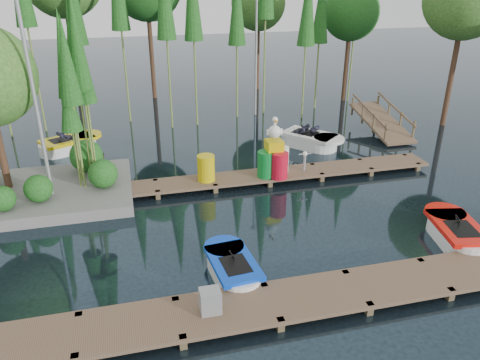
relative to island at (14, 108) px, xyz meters
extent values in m
plane|color=#1D2C36|center=(6.30, -3.29, -3.18)|extent=(90.00, 90.00, 0.00)
cube|color=brown|center=(6.30, -7.79, -2.93)|extent=(18.00, 1.50, 0.10)
cube|color=brown|center=(2.00, -7.16, -3.13)|extent=(0.16, 0.16, 0.50)
cube|color=brown|center=(4.15, -8.42, -3.13)|extent=(0.16, 0.16, 0.50)
cube|color=brown|center=(4.15, -7.16, -3.13)|extent=(0.16, 0.16, 0.50)
cube|color=brown|center=(6.30, -8.42, -3.13)|extent=(0.16, 0.16, 0.50)
cube|color=brown|center=(6.30, -7.16, -3.13)|extent=(0.16, 0.16, 0.50)
cube|color=brown|center=(8.45, -8.42, -3.13)|extent=(0.16, 0.16, 0.50)
cube|color=brown|center=(8.45, -7.16, -3.13)|extent=(0.16, 0.16, 0.50)
cube|color=brown|center=(10.60, -8.42, -3.13)|extent=(0.16, 0.16, 0.50)
cube|color=brown|center=(10.60, -7.16, -3.13)|extent=(0.16, 0.16, 0.50)
cube|color=brown|center=(7.30, -0.79, -2.93)|extent=(15.00, 1.20, 0.10)
cube|color=brown|center=(0.20, -1.27, -3.13)|extent=(0.16, 0.16, 0.50)
cube|color=brown|center=(0.20, -0.31, -3.13)|extent=(0.16, 0.16, 0.50)
cube|color=brown|center=(2.23, -1.27, -3.13)|extent=(0.16, 0.16, 0.50)
cube|color=brown|center=(2.23, -0.31, -3.13)|extent=(0.16, 0.16, 0.50)
cube|color=brown|center=(4.26, -1.27, -3.13)|extent=(0.16, 0.16, 0.50)
cube|color=brown|center=(4.26, -0.31, -3.13)|extent=(0.16, 0.16, 0.50)
cube|color=brown|center=(6.28, -1.27, -3.13)|extent=(0.16, 0.16, 0.50)
cube|color=brown|center=(6.28, -0.31, -3.13)|extent=(0.16, 0.16, 0.50)
cube|color=brown|center=(8.31, -1.27, -3.13)|extent=(0.16, 0.16, 0.50)
cube|color=brown|center=(8.31, -0.31, -3.13)|extent=(0.16, 0.16, 0.50)
cube|color=brown|center=(10.34, -1.27, -3.13)|extent=(0.16, 0.16, 0.50)
cube|color=brown|center=(10.34, -0.31, -3.13)|extent=(0.16, 0.16, 0.50)
cube|color=brown|center=(12.37, -1.27, -3.13)|extent=(0.16, 0.16, 0.50)
cube|color=brown|center=(12.37, -0.31, -3.13)|extent=(0.16, 0.16, 0.50)
cube|color=brown|center=(14.40, -1.27, -3.13)|extent=(0.16, 0.16, 0.50)
cube|color=brown|center=(14.40, -0.31, -3.13)|extent=(0.16, 0.16, 0.50)
cube|color=slate|center=(0.30, -0.29, -3.00)|extent=(6.20, 4.20, 0.42)
sphere|color=#215D1D|center=(0.50, -1.29, -2.34)|extent=(0.90, 0.90, 0.90)
sphere|color=#215D1D|center=(1.90, 0.91, -2.19)|extent=(1.20, 1.20, 1.20)
sphere|color=#215D1D|center=(-0.50, -1.69, -2.39)|extent=(0.80, 0.80, 0.80)
sphere|color=#215D1D|center=(2.50, -0.69, -2.29)|extent=(1.00, 1.00, 1.00)
cylinder|color=olive|center=(2.04, 0.27, -0.22)|extent=(0.07, 0.07, 5.93)
cone|color=#215D1D|center=(2.04, 0.27, 1.86)|extent=(0.70, 0.70, 2.97)
cylinder|color=olive|center=(1.73, 0.11, -0.35)|extent=(0.07, 0.07, 5.66)
cone|color=#215D1D|center=(1.73, 0.11, 1.63)|extent=(0.70, 0.70, 2.83)
cylinder|color=olive|center=(2.23, 0.30, -0.57)|extent=(0.07, 0.07, 5.22)
cone|color=#215D1D|center=(2.23, 0.30, 1.26)|extent=(0.70, 0.70, 2.61)
cylinder|color=olive|center=(1.85, -0.51, -0.42)|extent=(0.07, 0.07, 5.53)
cone|color=#215D1D|center=(1.85, -0.51, 1.52)|extent=(0.70, 0.70, 2.76)
cylinder|color=olive|center=(1.71, -0.39, -1.18)|extent=(0.07, 0.07, 4.01)
cone|color=#215D1D|center=(1.71, -0.39, 0.23)|extent=(0.70, 0.70, 2.01)
cylinder|color=olive|center=(2.17, 0.16, -0.13)|extent=(0.07, 0.07, 6.11)
cone|color=#215D1D|center=(2.17, 0.16, 2.01)|extent=(0.70, 0.70, 3.05)
cylinder|color=#442B1D|center=(19.04, 3.61, -0.15)|extent=(0.26, 0.26, 6.06)
cylinder|color=#442B1D|center=(16.28, 9.35, -0.67)|extent=(0.26, 0.26, 5.02)
sphere|color=#215D1D|center=(16.28, 9.35, 1.84)|extent=(3.16, 3.16, 3.16)
cylinder|color=#442B1D|center=(12.04, 13.41, -0.53)|extent=(0.26, 0.26, 5.31)
sphere|color=#43772A|center=(12.04, 13.41, 2.12)|extent=(3.34, 3.34, 3.34)
cylinder|color=#442B1D|center=(5.30, 12.74, 0.05)|extent=(0.26, 0.26, 6.46)
cylinder|color=#442B1D|center=(0.88, 12.71, 0.24)|extent=(0.26, 0.26, 6.85)
cylinder|color=olive|center=(-0.41, 7.53, 1.65)|extent=(0.09, 0.09, 9.66)
cylinder|color=olive|center=(1.62, 8.54, 0.66)|extent=(0.09, 0.09, 7.69)
cylinder|color=olive|center=(3.67, 8.19, 1.31)|extent=(0.09, 0.09, 8.99)
cylinder|color=olive|center=(5.66, 6.58, 1.03)|extent=(0.09, 0.09, 8.44)
cylinder|color=olive|center=(6.95, 6.71, 0.93)|extent=(0.09, 0.09, 8.22)
cylinder|color=olive|center=(9.25, 7.58, 0.52)|extent=(0.09, 0.09, 7.41)
cone|color=#215D1D|center=(9.25, 7.58, 2.59)|extent=(0.90, 0.90, 4.07)
cylinder|color=olive|center=(10.79, 7.80, 1.70)|extent=(0.09, 0.09, 9.77)
cylinder|color=olive|center=(12.54, 6.54, 0.52)|extent=(0.09, 0.09, 7.40)
cone|color=#215D1D|center=(12.54, 6.54, 2.59)|extent=(0.90, 0.90, 4.07)
cylinder|color=olive|center=(13.93, 8.13, 0.39)|extent=(0.09, 0.09, 7.14)
cone|color=#215D1D|center=(13.93, 8.13, 2.39)|extent=(0.90, 0.90, 3.93)
cylinder|color=olive|center=(16.47, 9.13, 1.12)|extent=(0.09, 0.09, 8.61)
cylinder|color=gray|center=(0.80, -0.79, 0.32)|extent=(0.12, 0.12, 7.00)
cylinder|color=gray|center=(10.30, 7.71, 0.32)|extent=(0.12, 0.12, 7.00)
cube|color=brown|center=(15.30, 3.21, -2.63)|extent=(1.50, 3.94, 0.95)
cube|color=brown|center=(14.60, 1.61, -2.59)|extent=(0.08, 0.08, 0.90)
cube|color=brown|center=(14.60, 2.71, -2.48)|extent=(0.08, 0.08, 0.90)
cube|color=brown|center=(14.60, 3.81, -2.37)|extent=(0.08, 0.08, 0.90)
cube|color=brown|center=(14.60, 4.91, -2.26)|extent=(0.08, 0.08, 0.90)
cube|color=brown|center=(14.60, 3.21, -2.03)|extent=(0.06, 3.54, 0.83)
cube|color=brown|center=(16.00, 1.61, -2.59)|extent=(0.08, 0.08, 0.90)
cube|color=brown|center=(16.00, 2.71, -2.48)|extent=(0.08, 0.08, 0.90)
cube|color=brown|center=(16.00, 3.81, -2.37)|extent=(0.08, 0.08, 0.90)
cube|color=brown|center=(16.00, 4.91, -2.26)|extent=(0.08, 0.08, 0.90)
cube|color=brown|center=(16.00, 3.21, -2.03)|extent=(0.06, 3.54, 0.83)
cube|color=white|center=(5.74, -6.29, -3.01)|extent=(1.15, 1.16, 0.49)
cylinder|color=white|center=(5.69, -5.76, -3.01)|extent=(1.15, 1.15, 0.49)
cylinder|color=white|center=(5.79, -6.82, -3.01)|extent=(1.15, 1.15, 0.49)
cube|color=#073CC6|center=(5.74, -6.29, -2.74)|extent=(1.24, 1.94, 0.12)
cylinder|color=#073CC6|center=(5.67, -5.51, -2.74)|extent=(1.17, 1.17, 0.12)
cube|color=black|center=(5.76, -6.47, -2.70)|extent=(0.73, 0.93, 0.05)
torus|color=black|center=(5.73, -6.16, -2.56)|extent=(0.15, 0.25, 0.23)
cube|color=white|center=(12.42, -6.21, -2.99)|extent=(1.39, 1.40, 0.54)
cylinder|color=white|center=(12.54, -5.63, -2.99)|extent=(1.39, 1.39, 0.54)
cylinder|color=white|center=(12.31, -6.80, -2.99)|extent=(1.39, 1.39, 0.54)
cube|color=red|center=(12.42, -6.21, -2.69)|extent=(1.58, 2.25, 0.14)
cylinder|color=red|center=(12.59, -5.37, -2.69)|extent=(1.42, 1.42, 0.14)
cube|color=black|center=(12.38, -6.41, -2.65)|extent=(0.91, 1.10, 0.06)
torus|color=black|center=(12.45, -6.07, -2.50)|extent=(0.20, 0.29, 0.26)
cube|color=white|center=(0.89, 4.33, -2.98)|extent=(1.68, 1.67, 0.56)
cylinder|color=white|center=(1.44, 4.62, -2.98)|extent=(1.67, 1.67, 0.56)
cylinder|color=white|center=(0.35, 4.04, -2.98)|extent=(1.67, 1.67, 0.56)
cube|color=gold|center=(0.89, 4.33, -2.67)|extent=(2.49, 2.12, 0.14)
cylinder|color=gold|center=(1.69, 4.76, -2.67)|extent=(1.70, 1.70, 0.14)
cube|color=black|center=(0.71, 4.23, -2.62)|extent=(1.26, 1.15, 0.06)
torus|color=black|center=(1.03, 4.40, -2.46)|extent=(0.32, 0.27, 0.27)
imported|color=#1E1E2D|center=(0.67, 4.21, -2.37)|extent=(0.55, 0.50, 1.00)
cube|color=white|center=(11.26, 2.34, -2.97)|extent=(1.84, 1.84, 0.60)
cylinder|color=white|center=(11.69, 1.84, -2.97)|extent=(1.83, 1.83, 0.60)
cylinder|color=white|center=(10.84, 2.84, -2.97)|extent=(1.83, 1.83, 0.60)
cube|color=white|center=(11.26, 2.34, -2.64)|extent=(2.47, 2.58, 0.15)
cylinder|color=white|center=(11.88, 1.61, -2.64)|extent=(1.87, 1.87, 0.15)
cube|color=black|center=(11.13, 2.50, -2.59)|extent=(1.31, 1.34, 0.06)
torus|color=black|center=(11.37, 2.21, -2.43)|extent=(0.32, 0.33, 0.29)
imported|color=#1E1E2D|center=(11.09, 2.54, -2.37)|extent=(0.53, 0.54, 0.97)
imported|color=#1E1E2D|center=(11.62, 2.49, -2.44)|extent=(0.40, 0.42, 0.74)
cube|color=gray|center=(4.86, -7.79, -2.60)|extent=(0.46, 0.39, 0.56)
cylinder|color=gold|center=(6.05, -0.79, -2.41)|extent=(0.63, 0.63, 0.94)
cylinder|color=#0D7529|center=(8.23, -1.00, -2.40)|extent=(0.64, 0.64, 0.96)
cylinder|color=white|center=(8.87, -0.68, -2.40)|extent=(0.64, 0.64, 0.96)
cylinder|color=red|center=(8.66, -1.21, -2.40)|extent=(0.64, 0.64, 0.96)
cube|color=gold|center=(8.55, -0.89, -1.73)|extent=(0.59, 0.59, 0.37)
sphere|color=white|center=(8.55, -0.89, -1.23)|extent=(0.47, 0.47, 0.47)
cylinder|color=white|center=(8.55, -0.89, -0.96)|extent=(0.11, 0.11, 0.32)
sphere|color=white|center=(8.55, -0.89, -0.78)|extent=(0.21, 0.21, 0.21)
cone|color=orange|center=(8.55, -1.10, -0.80)|extent=(0.11, 0.32, 0.11)
cube|color=white|center=(8.55, -0.89, -1.23)|extent=(0.59, 0.06, 0.19)
cylinder|color=gray|center=(9.81, -0.79, -2.60)|extent=(0.09, 0.09, 0.57)
sphere|color=white|center=(9.81, -0.79, -2.22)|extent=(0.19, 0.19, 0.19)
cube|color=gray|center=(9.81, -0.79, -2.22)|extent=(0.47, 0.04, 0.04)
cone|color=orange|center=(9.81, -0.90, -2.22)|extent=(0.04, 0.09, 0.04)
camera|label=1|loc=(3.47, -15.99, 4.11)|focal=35.00mm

